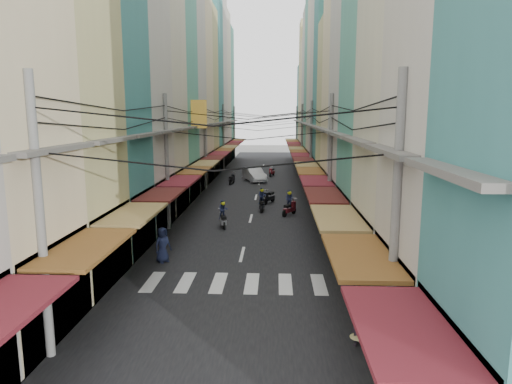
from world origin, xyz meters
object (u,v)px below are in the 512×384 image
(white_car, at_px, (254,181))
(market_umbrella, at_px, (388,223))
(bicycle, at_px, (396,261))
(traffic_sign, at_px, (351,235))

(white_car, bearing_deg, market_umbrella, -94.22)
(bicycle, bearing_deg, traffic_sign, 137.22)
(white_car, height_order, traffic_sign, traffic_sign)
(white_car, xyz_separation_m, market_umbrella, (7.46, -26.82, 2.03))
(white_car, height_order, bicycle, white_car)
(white_car, relative_size, market_umbrella, 2.23)
(bicycle, bearing_deg, market_umbrella, 134.41)
(market_umbrella, height_order, traffic_sign, traffic_sign)
(white_car, relative_size, traffic_sign, 1.77)
(market_umbrella, relative_size, traffic_sign, 0.79)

